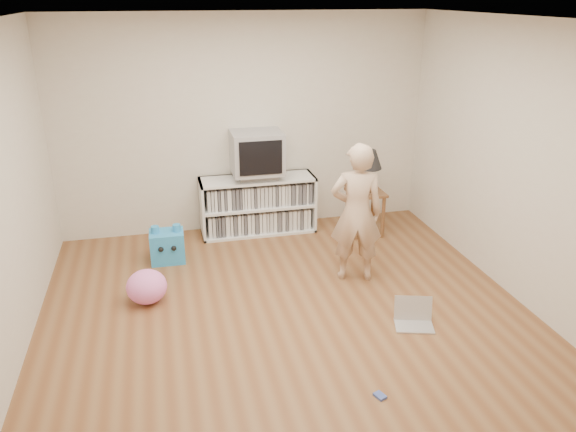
% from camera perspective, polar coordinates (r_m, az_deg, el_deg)
% --- Properties ---
extents(ground, '(4.50, 4.50, 0.00)m').
position_cam_1_polar(ground, '(5.28, -0.05, -10.11)').
color(ground, brown).
rests_on(ground, ground).
extents(walls, '(4.52, 4.52, 2.60)m').
position_cam_1_polar(walls, '(4.73, -0.05, 3.39)').
color(walls, beige).
rests_on(walls, ground).
extents(ceiling, '(4.50, 4.50, 0.01)m').
position_cam_1_polar(ceiling, '(4.49, -0.06, 19.34)').
color(ceiling, white).
rests_on(ceiling, walls).
extents(media_unit, '(1.40, 0.45, 0.70)m').
position_cam_1_polar(media_unit, '(6.94, -3.11, 1.19)').
color(media_unit, white).
rests_on(media_unit, ground).
extents(dvd_deck, '(0.45, 0.35, 0.07)m').
position_cam_1_polar(dvd_deck, '(6.80, -3.15, 4.18)').
color(dvd_deck, gray).
rests_on(dvd_deck, media_unit).
extents(crt_tv, '(0.60, 0.53, 0.50)m').
position_cam_1_polar(crt_tv, '(6.72, -3.20, 6.48)').
color(crt_tv, '#96969A').
rests_on(crt_tv, dvd_deck).
extents(side_table, '(0.42, 0.42, 0.55)m').
position_cam_1_polar(side_table, '(6.90, 7.87, 1.45)').
color(side_table, brown).
rests_on(side_table, ground).
extents(table_lamp, '(0.34, 0.34, 0.52)m').
position_cam_1_polar(table_lamp, '(6.73, 8.10, 5.64)').
color(table_lamp, '#333333').
rests_on(table_lamp, side_table).
extents(person, '(0.60, 0.46, 1.45)m').
position_cam_1_polar(person, '(5.68, 6.96, 0.30)').
color(person, '#D2AE8F').
rests_on(person, ground).
extents(laptop, '(0.40, 0.36, 0.23)m').
position_cam_1_polar(laptop, '(5.27, 12.63, -10.00)').
color(laptop, silver).
rests_on(laptop, ground).
extents(playing_cards, '(0.09, 0.11, 0.02)m').
position_cam_1_polar(playing_cards, '(4.42, 9.32, -17.58)').
color(playing_cards, '#4056AC').
rests_on(playing_cards, ground).
extents(plush_blue, '(0.37, 0.33, 0.43)m').
position_cam_1_polar(plush_blue, '(6.35, -12.16, -2.99)').
color(plush_blue, '#268ED8').
rests_on(plush_blue, ground).
extents(plush_pink, '(0.43, 0.43, 0.33)m').
position_cam_1_polar(plush_pink, '(5.59, -14.16, -6.98)').
color(plush_pink, '#FF77D1').
rests_on(plush_pink, ground).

